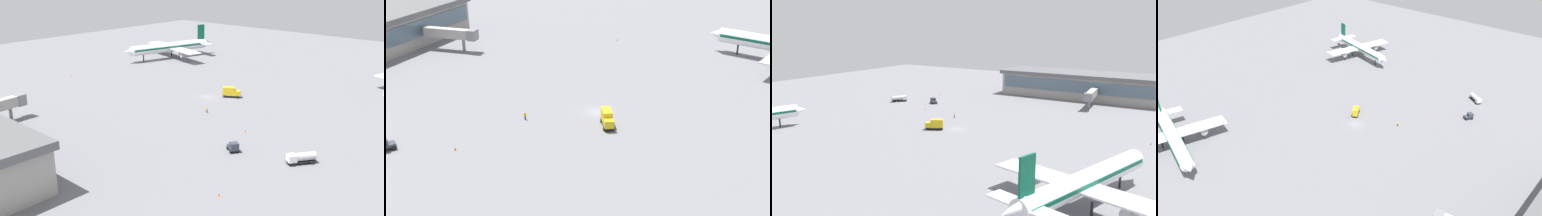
% 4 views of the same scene
% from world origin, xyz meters
% --- Properties ---
extents(ground, '(288.00, 288.00, 0.00)m').
position_xyz_m(ground, '(0.00, 0.00, 0.00)').
color(ground, slate).
extents(airplane_at_gate, '(36.53, 44.77, 13.81)m').
position_xyz_m(airplane_at_gate, '(-51.92, 35.93, 5.02)').
color(airplane_at_gate, white).
rests_on(airplane_at_gate, ground).
extents(catering_truck, '(5.80, 4.43, 3.30)m').
position_xyz_m(catering_truck, '(5.59, 4.60, 1.70)').
color(catering_truck, black).
rests_on(catering_truck, ground).
extents(fuel_truck, '(5.17, 6.25, 2.50)m').
position_xyz_m(fuel_truck, '(46.58, -24.98, 1.39)').
color(fuel_truck, black).
rests_on(fuel_truck, ground).
extents(baggage_tug, '(3.75, 3.55, 2.30)m').
position_xyz_m(baggage_tug, '(31.95, -29.54, 1.16)').
color(baggage_tug, black).
rests_on(baggage_tug, ground).
extents(ground_crew_worker, '(0.52, 0.52, 1.67)m').
position_xyz_m(ground_crew_worker, '(9.69, -12.28, 0.85)').
color(ground_crew_worker, '#1E2338').
rests_on(ground_crew_worker, ground).
extents(safety_cone_near_gate, '(0.44, 0.44, 0.60)m').
position_xyz_m(safety_cone_near_gate, '(42.06, -47.63, 0.30)').
color(safety_cone_near_gate, '#EA590C').
rests_on(safety_cone_near_gate, ground).
extents(safety_cone_mid_apron, '(0.44, 0.44, 0.60)m').
position_xyz_m(safety_cone_mid_apron, '(-54.82, -14.65, 0.30)').
color(safety_cone_mid_apron, '#EA590C').
rests_on(safety_cone_mid_apron, ground).
extents(safety_cone_far_side, '(0.44, 0.44, 0.60)m').
position_xyz_m(safety_cone_far_side, '(26.83, -17.55, 0.30)').
color(safety_cone_far_side, '#EA590C').
rests_on(safety_cone_far_side, ground).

